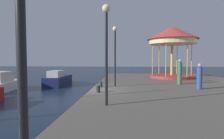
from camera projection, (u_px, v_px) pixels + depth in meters
name	position (u px, v px, depth m)	size (l,w,h in m)	color
ground_plane	(91.00, 101.00, 12.09)	(120.00, 120.00, 0.00)	#162338
quay_dock	(191.00, 97.00, 11.62)	(12.88, 27.58, 0.80)	#5B564F
motorboat_navy	(58.00, 79.00, 19.68)	(1.74, 4.78, 1.60)	#19214C
motorboat_white	(1.00, 84.00, 16.12)	(2.37, 5.08, 1.70)	white
carousel	(172.00, 40.00, 19.29)	(5.37, 5.37, 5.44)	#B23333
lamp_post_mid_promenade	(106.00, 37.00, 7.67)	(0.36, 0.36, 4.26)	black
lamp_post_far_end	(115.00, 46.00, 13.15)	(0.36, 0.36, 4.34)	black
bollard_center	(101.00, 84.00, 12.96)	(0.24, 0.24, 0.40)	#2D2D33
bollard_south	(98.00, 89.00, 10.89)	(0.24, 0.24, 0.40)	#2D2D33
person_far_corner	(199.00, 77.00, 12.04)	(0.34, 0.34, 1.70)	#2D4C8C
person_by_the_water	(180.00, 72.00, 14.43)	(0.34, 0.34, 1.99)	#387247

